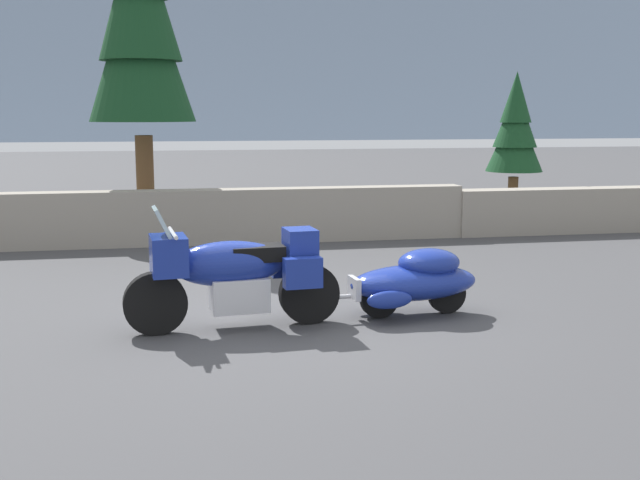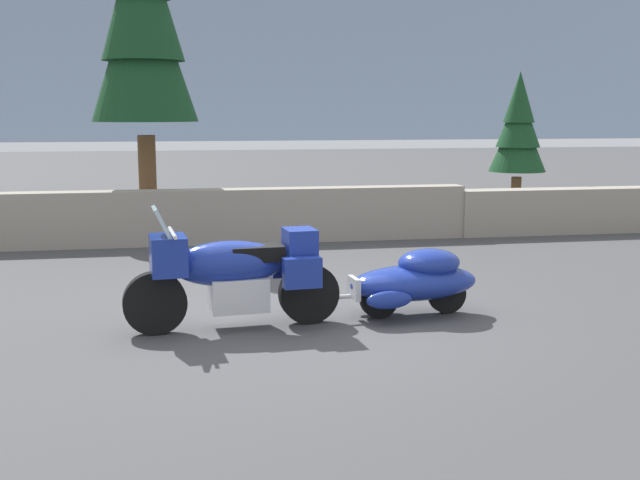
% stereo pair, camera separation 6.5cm
% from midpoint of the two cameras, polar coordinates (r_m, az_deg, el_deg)
% --- Properties ---
extents(ground_plane, '(80.00, 80.00, 0.00)m').
position_cam_midpoint_polar(ground_plane, '(8.92, -2.61, -5.67)').
color(ground_plane, '#424244').
extents(stone_guard_wall, '(24.00, 0.53, 0.95)m').
position_cam_midpoint_polar(stone_guard_wall, '(14.05, -5.48, 1.68)').
color(stone_guard_wall, gray).
rests_on(stone_guard_wall, ground).
extents(distant_ridgeline, '(240.00, 80.00, 16.00)m').
position_cam_midpoint_polar(distant_ridgeline, '(103.99, -10.41, 12.20)').
color(distant_ridgeline, '#7F93AD').
rests_on(distant_ridgeline, ground).
extents(touring_motorcycle, '(2.31, 0.86, 1.33)m').
position_cam_midpoint_polar(touring_motorcycle, '(8.43, -6.48, -2.27)').
color(touring_motorcycle, black).
rests_on(touring_motorcycle, ground).
extents(car_shaped_trailer, '(2.22, 0.85, 0.76)m').
position_cam_midpoint_polar(car_shaped_trailer, '(9.03, 6.62, -2.86)').
color(car_shaped_trailer, black).
rests_on(car_shaped_trailer, ground).
extents(pine_tree_tall, '(1.90, 1.90, 6.48)m').
position_cam_midpoint_polar(pine_tree_tall, '(14.92, -12.99, 15.78)').
color(pine_tree_tall, brown).
rests_on(pine_tree_tall, ground).
extents(pine_tree_secondary, '(1.21, 1.21, 3.14)m').
position_cam_midpoint_polar(pine_tree_secondary, '(17.57, 13.77, 7.88)').
color(pine_tree_secondary, brown).
rests_on(pine_tree_secondary, ground).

